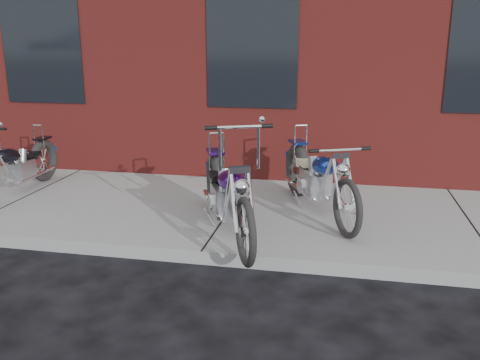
# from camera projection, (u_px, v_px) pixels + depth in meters

# --- Properties ---
(ground) EXTENTS (120.00, 120.00, 0.00)m
(ground) POSITION_uv_depth(u_px,v_px,m) (201.00, 265.00, 5.39)
(ground) COLOR black
(ground) RESTS_ON ground
(sidewalk) EXTENTS (22.00, 3.00, 0.15)m
(sidewalk) POSITION_uv_depth(u_px,v_px,m) (231.00, 213.00, 6.79)
(sidewalk) COLOR gray
(sidewalk) RESTS_ON ground
(chopper_purple) EXTENTS (1.08, 2.26, 1.36)m
(chopper_purple) POSITION_uv_depth(u_px,v_px,m) (228.00, 197.00, 5.77)
(chopper_purple) COLOR black
(chopper_purple) RESTS_ON sidewalk
(chopper_blue) EXTENTS (1.09, 2.21, 1.03)m
(chopper_blue) POSITION_uv_depth(u_px,v_px,m) (318.00, 180.00, 6.48)
(chopper_blue) COLOR black
(chopper_blue) RESTS_ON sidewalk
(chopper_third) EXTENTS (0.51, 2.08, 1.06)m
(chopper_third) POSITION_uv_depth(u_px,v_px,m) (18.00, 168.00, 7.37)
(chopper_third) COLOR black
(chopper_third) RESTS_ON sidewalk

